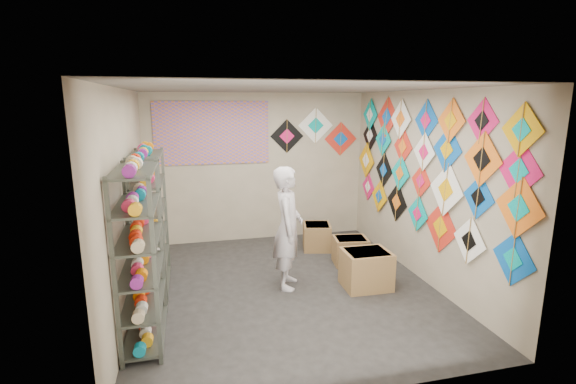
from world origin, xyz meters
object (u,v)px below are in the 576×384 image
object	(u,v)px
shopkeeper	(288,228)
carton_b	(350,251)
carton_a	(366,269)
shelf_rack_front	(141,256)
carton_c	(317,236)
shelf_rack_back	(150,222)

from	to	relation	value
shopkeeper	carton_b	xyz separation A→B (m)	(1.16, 0.56, -0.64)
carton_a	shelf_rack_front	bearing A→B (deg)	-166.68
shopkeeper	carton_c	size ratio (longest dim) A/B	3.32
shelf_rack_front	carton_c	world-z (taller)	shelf_rack_front
shopkeeper	carton_a	distance (m)	1.24
carton_a	carton_b	size ratio (longest dim) A/B	1.21
carton_b	carton_c	size ratio (longest dim) A/B	1.02
shelf_rack_front	carton_a	distance (m)	3.01
carton_a	carton_c	distance (m)	1.66
shelf_rack_back	carton_a	world-z (taller)	shelf_rack_back
shelf_rack_front	shelf_rack_back	bearing A→B (deg)	90.00
shopkeeper	carton_c	xyz separation A→B (m)	(0.85, 1.35, -0.63)
shelf_rack_front	carton_a	xyz separation A→B (m)	(2.87, 0.62, -0.69)
shopkeeper	carton_b	bearing A→B (deg)	-46.75
carton_b	shelf_rack_back	bearing A→B (deg)	-168.59
shelf_rack_back	carton_c	bearing A→B (deg)	19.90
carton_b	carton_c	xyz separation A→B (m)	(-0.31, 0.79, 0.01)
carton_a	shopkeeper	bearing A→B (deg)	165.15
shelf_rack_front	carton_a	bearing A→B (deg)	12.19
carton_c	shelf_rack_front	bearing A→B (deg)	-126.45
shelf_rack_front	shopkeeper	size ratio (longest dim) A/B	1.12
carton_b	carton_c	bearing A→B (deg)	119.56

